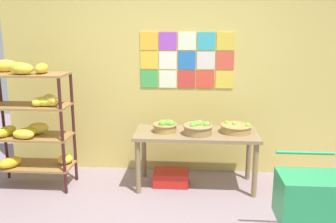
% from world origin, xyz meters
% --- Properties ---
extents(back_wall_with_art, '(4.37, 0.07, 2.65)m').
position_xyz_m(back_wall_with_art, '(0.00, 1.90, 1.32)').
color(back_wall_with_art, '#CEB95B').
rests_on(back_wall_with_art, ground).
extents(banana_shelf_unit, '(0.93, 0.50, 1.52)m').
position_xyz_m(banana_shelf_unit, '(-1.59, 1.22, 0.91)').
color(banana_shelf_unit, '#3C1717').
rests_on(banana_shelf_unit, ground).
extents(display_table, '(1.45, 0.62, 0.68)m').
position_xyz_m(display_table, '(0.35, 1.38, 0.59)').
color(display_table, olive).
rests_on(display_table, ground).
extents(fruit_basket_back_right, '(0.35, 0.35, 0.16)m').
position_xyz_m(fruit_basket_back_right, '(0.37, 1.29, 0.75)').
color(fruit_basket_back_right, '#9C7A4A').
rests_on(fruit_basket_back_right, display_table).
extents(fruit_basket_right, '(0.37, 0.37, 0.12)m').
position_xyz_m(fruit_basket_right, '(0.82, 1.40, 0.73)').
color(fruit_basket_right, '#AE8548').
rests_on(fruit_basket_right, display_table).
extents(fruit_basket_left, '(0.29, 0.29, 0.15)m').
position_xyz_m(fruit_basket_left, '(-0.01, 1.37, 0.75)').
color(fruit_basket_left, '#AC8748').
rests_on(fruit_basket_left, display_table).
extents(produce_crate_under_table, '(0.42, 0.30, 0.17)m').
position_xyz_m(produce_crate_under_table, '(0.05, 1.39, 0.09)').
color(produce_crate_under_table, red).
rests_on(produce_crate_under_table, ground).
extents(shopping_cart, '(0.52, 0.44, 0.84)m').
position_xyz_m(shopping_cart, '(1.28, 0.09, 0.48)').
color(shopping_cart, black).
rests_on(shopping_cart, ground).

